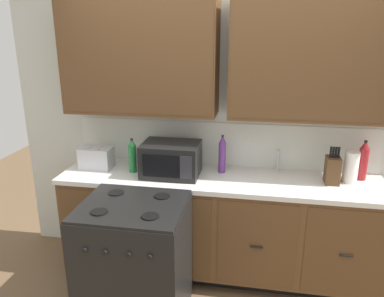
{
  "coord_description": "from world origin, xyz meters",
  "views": [
    {
      "loc": [
        0.29,
        -2.67,
        2.14
      ],
      "look_at": [
        -0.23,
        0.27,
        1.19
      ],
      "focal_mm": 35.42,
      "sensor_mm": 36.0,
      "label": 1
    }
  ],
  "objects_px": {
    "stove_range": "(135,261)",
    "paper_towel_roll": "(351,167)",
    "microwave": "(171,159)",
    "knife_block": "(332,170)",
    "bottle_green": "(132,156)",
    "bottle_violet": "(222,154)",
    "bottle_red": "(363,161)",
    "toaster": "(96,158)"
  },
  "relations": [
    {
      "from": "bottle_violet",
      "to": "bottle_green",
      "type": "relative_size",
      "value": 1.1
    },
    {
      "from": "knife_block",
      "to": "bottle_green",
      "type": "xyz_separation_m",
      "value": [
        -1.66,
        -0.04,
        0.03
      ]
    },
    {
      "from": "bottle_violet",
      "to": "bottle_green",
      "type": "distance_m",
      "value": 0.78
    },
    {
      "from": "microwave",
      "to": "knife_block",
      "type": "relative_size",
      "value": 1.55
    },
    {
      "from": "stove_range",
      "to": "bottle_green",
      "type": "xyz_separation_m",
      "value": [
        -0.2,
        0.62,
        0.62
      ]
    },
    {
      "from": "stove_range",
      "to": "knife_block",
      "type": "distance_m",
      "value": 1.71
    },
    {
      "from": "toaster",
      "to": "bottle_violet",
      "type": "height_order",
      "value": "bottle_violet"
    },
    {
      "from": "bottle_red",
      "to": "microwave",
      "type": "bearing_deg",
      "value": -173.67
    },
    {
      "from": "bottle_green",
      "to": "stove_range",
      "type": "bearing_deg",
      "value": -72.08
    },
    {
      "from": "stove_range",
      "to": "bottle_violet",
      "type": "distance_m",
      "value": 1.13
    },
    {
      "from": "toaster",
      "to": "microwave",
      "type": "bearing_deg",
      "value": -3.6
    },
    {
      "from": "microwave",
      "to": "bottle_red",
      "type": "bearing_deg",
      "value": 6.33
    },
    {
      "from": "microwave",
      "to": "toaster",
      "type": "bearing_deg",
      "value": 176.4
    },
    {
      "from": "bottle_violet",
      "to": "bottle_red",
      "type": "distance_m",
      "value": 1.16
    },
    {
      "from": "bottle_green",
      "to": "toaster",
      "type": "bearing_deg",
      "value": 173.98
    },
    {
      "from": "knife_block",
      "to": "bottle_red",
      "type": "xyz_separation_m",
      "value": [
        0.26,
        0.13,
        0.05
      ]
    },
    {
      "from": "toaster",
      "to": "bottle_red",
      "type": "distance_m",
      "value": 2.28
    },
    {
      "from": "bottle_red",
      "to": "bottle_green",
      "type": "relative_size",
      "value": 1.11
    },
    {
      "from": "paper_towel_roll",
      "to": "microwave",
      "type": "bearing_deg",
      "value": -176.4
    },
    {
      "from": "toaster",
      "to": "knife_block",
      "type": "height_order",
      "value": "knife_block"
    },
    {
      "from": "toaster",
      "to": "paper_towel_roll",
      "type": "distance_m",
      "value": 2.16
    },
    {
      "from": "stove_range",
      "to": "paper_towel_roll",
      "type": "relative_size",
      "value": 3.65
    },
    {
      "from": "knife_block",
      "to": "bottle_violet",
      "type": "xyz_separation_m",
      "value": [
        -0.9,
        0.09,
        0.05
      ]
    },
    {
      "from": "microwave",
      "to": "toaster",
      "type": "distance_m",
      "value": 0.7
    },
    {
      "from": "microwave",
      "to": "toaster",
      "type": "height_order",
      "value": "microwave"
    },
    {
      "from": "knife_block",
      "to": "paper_towel_roll",
      "type": "relative_size",
      "value": 1.19
    },
    {
      "from": "microwave",
      "to": "knife_block",
      "type": "bearing_deg",
      "value": 2.01
    },
    {
      "from": "stove_range",
      "to": "bottle_green",
      "type": "relative_size",
      "value": 3.14
    },
    {
      "from": "microwave",
      "to": "paper_towel_roll",
      "type": "bearing_deg",
      "value": 3.6
    },
    {
      "from": "stove_range",
      "to": "paper_towel_roll",
      "type": "xyz_separation_m",
      "value": [
        1.61,
        0.71,
        0.6
      ]
    },
    {
      "from": "toaster",
      "to": "bottle_green",
      "type": "xyz_separation_m",
      "value": [
        0.35,
        -0.04,
        0.05
      ]
    },
    {
      "from": "bottle_green",
      "to": "microwave",
      "type": "bearing_deg",
      "value": -1.11
    },
    {
      "from": "microwave",
      "to": "bottle_red",
      "type": "distance_m",
      "value": 1.59
    },
    {
      "from": "microwave",
      "to": "bottle_red",
      "type": "relative_size",
      "value": 1.43
    },
    {
      "from": "toaster",
      "to": "knife_block",
      "type": "bearing_deg",
      "value": 0.07
    },
    {
      "from": "paper_towel_roll",
      "to": "bottle_red",
      "type": "xyz_separation_m",
      "value": [
        0.11,
        0.08,
        0.03
      ]
    },
    {
      "from": "paper_towel_roll",
      "to": "bottle_green",
      "type": "bearing_deg",
      "value": -177.3
    },
    {
      "from": "knife_block",
      "to": "bottle_red",
      "type": "height_order",
      "value": "bottle_red"
    },
    {
      "from": "stove_range",
      "to": "toaster",
      "type": "relative_size",
      "value": 3.39
    },
    {
      "from": "paper_towel_roll",
      "to": "bottle_green",
      "type": "distance_m",
      "value": 1.81
    },
    {
      "from": "bottle_violet",
      "to": "bottle_red",
      "type": "relative_size",
      "value": 1.0
    },
    {
      "from": "paper_towel_roll",
      "to": "knife_block",
      "type": "bearing_deg",
      "value": -162.83
    }
  ]
}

